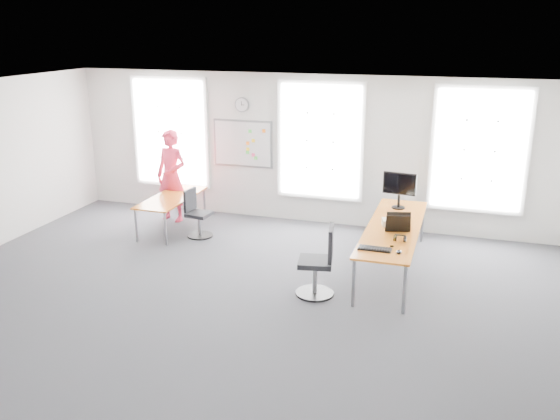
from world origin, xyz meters
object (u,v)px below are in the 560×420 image
(person, at_px, (171,176))
(headphones, at_px, (400,238))
(desk_right, at_px, (394,229))
(monitor, at_px, (399,187))
(keyboard, at_px, (375,249))
(desk_left, at_px, (171,200))
(chair_left, at_px, (197,216))
(chair_right, at_px, (319,265))

(person, relative_size, headphones, 10.07)
(desk_right, bearing_deg, monitor, 92.98)
(desk_right, relative_size, keyboard, 6.51)
(desk_left, relative_size, chair_left, 1.98)
(desk_left, xyz_separation_m, chair_right, (3.51, -2.04, -0.13))
(chair_right, bearing_deg, chair_left, -132.66)
(chair_left, bearing_deg, headphones, -101.39)
(headphones, relative_size, monitor, 0.29)
(keyboard, bearing_deg, chair_right, -169.70)
(chair_right, height_order, headphones, chair_right)
(monitor, bearing_deg, chair_right, -103.51)
(chair_left, bearing_deg, desk_left, 77.04)
(keyboard, bearing_deg, chair_left, 155.49)
(desk_right, height_order, person, person)
(desk_right, bearing_deg, desk_left, 170.27)
(desk_left, height_order, chair_right, chair_right)
(desk_left, xyz_separation_m, keyboard, (4.30, -1.90, 0.17))
(chair_right, relative_size, chair_left, 1.18)
(desk_right, relative_size, chair_right, 2.89)
(chair_left, height_order, monitor, monitor)
(person, height_order, monitor, person)
(chair_left, relative_size, monitor, 1.41)
(person, bearing_deg, chair_left, -29.42)
(desk_left, xyz_separation_m, person, (-0.26, 0.54, 0.33))
(person, relative_size, keyboard, 3.90)
(person, xyz_separation_m, monitor, (4.64, -0.28, 0.22))
(chair_right, bearing_deg, headphones, 108.77)
(keyboard, distance_m, headphones, 0.55)
(desk_right, xyz_separation_m, person, (-4.69, 1.30, 0.23))
(chair_right, relative_size, keyboard, 2.25)
(keyboard, bearing_deg, person, 152.06)
(chair_left, bearing_deg, monitor, -76.96)
(chair_left, distance_m, monitor, 3.84)
(person, bearing_deg, desk_right, -4.92)
(headphones, bearing_deg, person, 163.07)
(desk_left, bearing_deg, chair_left, -18.70)
(desk_left, bearing_deg, desk_right, -9.73)
(desk_left, bearing_deg, headphones, -17.35)
(chair_left, xyz_separation_m, monitor, (3.74, 0.48, 0.75))
(keyboard, relative_size, headphones, 2.58)
(desk_left, relative_size, keyboard, 3.78)
(desk_left, relative_size, person, 0.97)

